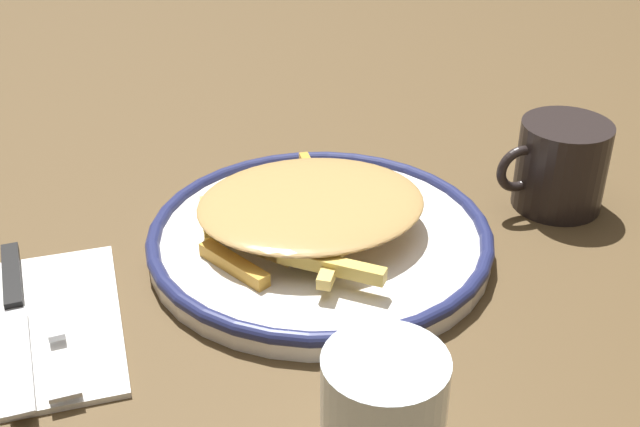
% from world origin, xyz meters
% --- Properties ---
extents(ground_plane, '(2.60, 2.60, 0.00)m').
position_xyz_m(ground_plane, '(0.00, 0.00, 0.00)').
color(ground_plane, brown).
extents(plate, '(0.30, 0.30, 0.02)m').
position_xyz_m(plate, '(0.00, 0.00, 0.01)').
color(plate, white).
rests_on(plate, ground_plane).
extents(fries_heap, '(0.21, 0.24, 0.04)m').
position_xyz_m(fries_heap, '(0.01, -0.00, 0.04)').
color(fries_heap, gold).
rests_on(fries_heap, plate).
extents(napkin, '(0.16, 0.20, 0.01)m').
position_xyz_m(napkin, '(0.26, 0.03, 0.00)').
color(napkin, silver).
rests_on(napkin, ground_plane).
extents(fork, '(0.02, 0.18, 0.01)m').
position_xyz_m(fork, '(0.23, 0.04, 0.01)').
color(fork, silver).
rests_on(fork, napkin).
extents(knife, '(0.02, 0.21, 0.01)m').
position_xyz_m(knife, '(0.26, 0.01, 0.01)').
color(knife, black).
rests_on(knife, napkin).
extents(water_glass, '(0.07, 0.07, 0.09)m').
position_xyz_m(water_glass, '(0.05, 0.25, 0.05)').
color(water_glass, silver).
rests_on(water_glass, ground_plane).
extents(coffee_mug, '(0.11, 0.08, 0.09)m').
position_xyz_m(coffee_mug, '(-0.24, 0.00, 0.04)').
color(coffee_mug, black).
rests_on(coffee_mug, ground_plane).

